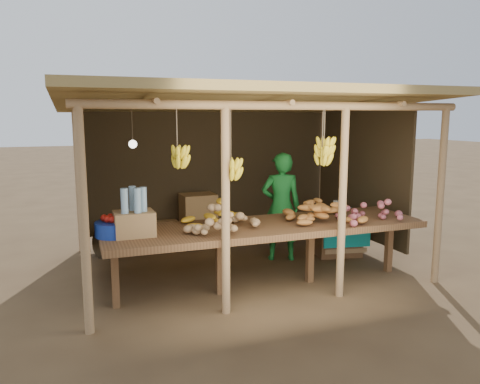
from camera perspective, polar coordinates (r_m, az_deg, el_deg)
name	(u,v)px	position (r m, az deg, el deg)	size (l,w,h in m)	color
ground	(240,265)	(6.74, 0.00, -8.85)	(60.00, 60.00, 0.00)	brown
stall_structure	(237,129)	(6.40, -0.41, 7.68)	(4.70, 3.50, 2.43)	#A57E55
counter	(267,229)	(5.68, 3.26, -4.54)	(3.90, 1.05, 0.80)	brown
potato_heap	(224,217)	(5.19, -1.94, -3.09)	(0.92, 0.55, 0.36)	#9C7850
sweet_potato_heap	(332,207)	(5.90, 11.15, -1.79)	(1.06, 0.64, 0.36)	#A7662A
onion_heap	(373,206)	(6.09, 15.85, -1.64)	(0.86, 0.51, 0.36)	#B25660
banana_pile	(215,208)	(5.74, -3.01, -1.97)	(0.68, 0.41, 0.35)	yellow
tomato_basin	(116,227)	(5.29, -14.92, -4.13)	(0.45, 0.45, 0.24)	navy
bottle_box	(134,217)	(5.21, -12.80, -3.01)	(0.43, 0.34, 0.54)	#A07748
vendor	(281,207)	(6.83, 5.02, -1.79)	(0.58, 0.38, 1.58)	#186F28
tarp_crate	(336,231)	(7.31, 11.66, -4.73)	(0.82, 0.73, 0.86)	brown
carton_stack	(187,225)	(7.51, -6.53, -4.05)	(1.13, 0.44, 0.85)	#A07748
burlap_sacks	(122,238)	(7.35, -14.23, -5.44)	(0.87, 0.45, 0.61)	#40311D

